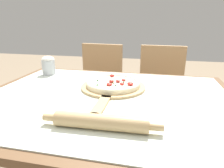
{
  "coord_description": "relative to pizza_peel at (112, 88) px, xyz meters",
  "views": [
    {
      "loc": [
        0.22,
        -0.85,
        1.12
      ],
      "look_at": [
        0.01,
        0.1,
        0.8
      ],
      "focal_mm": 32.0,
      "sensor_mm": 36.0,
      "label": 1
    }
  ],
  "objects": [
    {
      "name": "towel_cloth",
      "position": [
        -0.01,
        -0.11,
        -0.01
      ],
      "size": [
        1.16,
        0.89,
        0.0
      ],
      "color": "silver",
      "rests_on": "dining_table"
    },
    {
      "name": "chair_left",
      "position": [
        -0.28,
        0.71,
        -0.25
      ],
      "size": [
        0.43,
        0.43,
        0.9
      ],
      "rotation": [
        0.0,
        0.0,
        -0.08
      ],
      "color": "tan",
      "rests_on": "ground_plane"
    },
    {
      "name": "chair_right",
      "position": [
        0.27,
        0.71,
        -0.25
      ],
      "size": [
        0.42,
        0.42,
        0.9
      ],
      "rotation": [
        0.0,
        0.0,
        -0.05
      ],
      "color": "tan",
      "rests_on": "ground_plane"
    },
    {
      "name": "pizza",
      "position": [
        0.0,
        0.02,
        0.02
      ],
      "size": [
        0.28,
        0.28,
        0.04
      ],
      "color": "beige",
      "rests_on": "pizza_peel"
    },
    {
      "name": "flour_cup",
      "position": [
        -0.47,
        0.2,
        0.06
      ],
      "size": [
        0.08,
        0.08,
        0.12
      ],
      "color": "#B2B7BC",
      "rests_on": "towel_cloth"
    },
    {
      "name": "dining_table",
      "position": [
        -0.01,
        -0.11,
        -0.12
      ],
      "size": [
        1.24,
        0.97,
        0.76
      ],
      "color": "brown",
      "rests_on": "ground_plane"
    },
    {
      "name": "rolling_pin",
      "position": [
        0.05,
        -0.4,
        0.02
      ],
      "size": [
        0.41,
        0.06,
        0.05
      ],
      "rotation": [
        0.0,
        0.0,
        0.03
      ],
      "color": "tan",
      "rests_on": "towel_cloth"
    },
    {
      "name": "pizza_peel",
      "position": [
        0.0,
        0.0,
        0.0
      ],
      "size": [
        0.34,
        0.55,
        0.01
      ],
      "color": "tan",
      "rests_on": "towel_cloth"
    }
  ]
}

